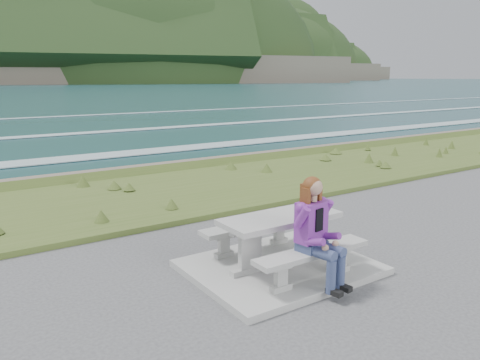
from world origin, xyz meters
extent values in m
cube|color=#A7A8A2|center=(0.00, 0.00, 0.05)|extent=(2.60, 2.10, 0.10)
cube|color=#A7A8A2|center=(-0.54, 0.00, 0.14)|extent=(0.62, 0.12, 0.08)
cube|color=#A7A8A2|center=(-0.54, 0.00, 0.44)|extent=(0.34, 0.09, 0.51)
cube|color=#A7A8A2|center=(-0.54, 0.00, 0.73)|extent=(0.62, 0.12, 0.08)
cube|color=#A7A8A2|center=(0.54, 0.00, 0.14)|extent=(0.62, 0.12, 0.08)
cube|color=#A7A8A2|center=(0.54, 0.00, 0.44)|extent=(0.34, 0.09, 0.51)
cube|color=#A7A8A2|center=(0.54, 0.00, 0.73)|extent=(0.62, 0.12, 0.08)
cube|color=#A7A8A2|center=(0.00, 0.00, 0.81)|extent=(1.80, 0.75, 0.08)
cube|color=#A7A8A2|center=(-0.54, -0.70, 0.14)|extent=(0.30, 0.12, 0.08)
cube|color=#A7A8A2|center=(-0.54, -0.70, 0.29)|extent=(0.17, 0.09, 0.22)
cube|color=#A7A8A2|center=(-0.54, -0.70, 0.44)|extent=(0.30, 0.12, 0.08)
cube|color=#A7A8A2|center=(0.54, -0.70, 0.14)|extent=(0.30, 0.12, 0.08)
cube|color=#A7A8A2|center=(0.54, -0.70, 0.29)|extent=(0.17, 0.09, 0.22)
cube|color=#A7A8A2|center=(0.54, -0.70, 0.44)|extent=(0.30, 0.12, 0.08)
cube|color=#A7A8A2|center=(0.00, -0.70, 0.52)|extent=(1.80, 0.35, 0.07)
cube|color=#A7A8A2|center=(-0.54, 0.70, 0.14)|extent=(0.30, 0.12, 0.08)
cube|color=#A7A8A2|center=(-0.54, 0.70, 0.29)|extent=(0.17, 0.09, 0.22)
cube|color=#A7A8A2|center=(-0.54, 0.70, 0.44)|extent=(0.30, 0.12, 0.08)
cube|color=#A7A8A2|center=(0.54, 0.70, 0.14)|extent=(0.30, 0.12, 0.08)
cube|color=#A7A8A2|center=(0.54, 0.70, 0.29)|extent=(0.17, 0.09, 0.22)
cube|color=#A7A8A2|center=(0.54, 0.70, 0.44)|extent=(0.30, 0.12, 0.08)
cube|color=#A7A8A2|center=(0.00, 0.70, 0.52)|extent=(1.80, 0.35, 0.07)
cube|color=#425A21|center=(0.00, 5.00, 0.00)|extent=(160.00, 4.50, 0.22)
cube|color=#685B4E|center=(0.00, 7.90, 0.00)|extent=(160.00, 0.80, 2.20)
cube|color=silver|center=(0.00, 14.00, -1.74)|extent=(220.00, 3.00, 0.06)
cube|color=silver|center=(0.00, 22.00, -1.74)|extent=(220.00, 2.00, 0.06)
cube|color=#685B4E|center=(130.00, 330.00, 7.20)|extent=(296.14, 193.70, 18.00)
ellipsoid|color=black|center=(130.00, 330.00, 10.20)|extent=(311.77, 210.10, 177.21)
cube|color=#685B4E|center=(320.00, 420.00, 7.20)|extent=(224.66, 148.06, 18.00)
ellipsoid|color=black|center=(320.00, 420.00, 10.20)|extent=(236.23, 161.33, 135.52)
cube|color=#685B4E|center=(480.00, 520.00, 7.20)|extent=(197.87, 126.05, 18.00)
ellipsoid|color=black|center=(480.00, 520.00, 10.20)|extent=(207.79, 137.80, 99.03)
cube|color=navy|center=(0.01, -0.92, 0.39)|extent=(0.49, 0.78, 0.57)
cube|color=purple|center=(-0.02, -0.68, 0.94)|extent=(0.46, 0.31, 0.55)
sphere|color=tan|center=(-0.02, -0.70, 1.42)|extent=(0.23, 0.23, 0.23)
sphere|color=#511E12|center=(-0.02, -0.68, 1.43)|extent=(0.25, 0.25, 0.25)
camera|label=1|loc=(-4.11, -5.09, 2.83)|focal=35.00mm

